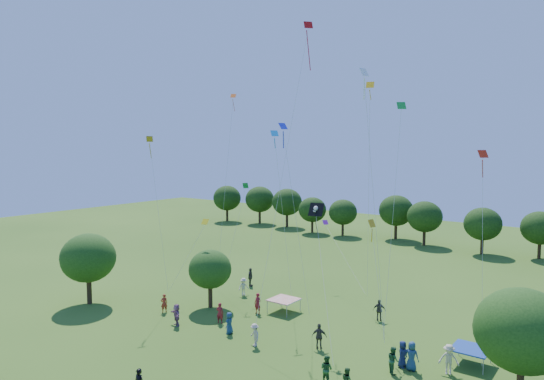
{
  "coord_description": "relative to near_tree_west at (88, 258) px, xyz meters",
  "views": [
    {
      "loc": [
        19.27,
        -11.95,
        13.88
      ],
      "look_at": [
        0.0,
        14.0,
        11.0
      ],
      "focal_mm": 32.0,
      "sensor_mm": 36.0,
      "label": 1
    }
  ],
  "objects": [
    {
      "name": "crowd_person_3",
      "position": [
        29.69,
        5.37,
        -3.19
      ],
      "size": [
        1.33,
        0.9,
        1.86
      ],
      "primitive_type": "imported",
      "rotation": [
        0.0,
        0.0,
        0.32
      ],
      "color": "beige",
      "rests_on": "ground"
    },
    {
      "name": "tent_red_stripe",
      "position": [
        15.1,
        8.55,
        -3.09
      ],
      "size": [
        2.2,
        2.2,
        1.1
      ],
      "color": "#B83515",
      "rests_on": "ground"
    },
    {
      "name": "small_kite_6",
      "position": [
        25.14,
        3.18,
        10.56
      ],
      "size": [
        0.91,
        2.62,
        17.26
      ],
      "color": "white"
    },
    {
      "name": "small_kite_11",
      "position": [
        25.02,
        8.13,
        9.45
      ],
      "size": [
        1.05,
        4.22,
        15.73
      ],
      "color": "green"
    },
    {
      "name": "crowd_person_6",
      "position": [
        27.68,
        4.51,
        -3.22
      ],
      "size": [
        0.91,
        0.5,
        1.82
      ],
      "primitive_type": "imported",
      "rotation": [
        0.0,
        0.0,
        3.16
      ],
      "color": "navy",
      "rests_on": "ground"
    },
    {
      "name": "small_kite_8",
      "position": [
        4.82,
        13.48,
        10.99
      ],
      "size": [
        1.81,
        4.54,
        18.08
      ],
      "color": "#E0500D"
    },
    {
      "name": "small_kite_1",
      "position": [
        21.8,
        10.37,
        10.72
      ],
      "size": [
        1.71,
        3.32,
        17.44
      ],
      "color": "#FFB30D"
    },
    {
      "name": "crowd_person_0",
      "position": [
        14.61,
        2.2,
        -3.32
      ],
      "size": [
        0.62,
        0.88,
        1.62
      ],
      "primitive_type": "imported",
      "rotation": [
        0.0,
        0.0,
        4.97
      ],
      "color": "navy",
      "rests_on": "ground"
    },
    {
      "name": "crowd_person_4",
      "position": [
        21.41,
        3.83,
        -3.24
      ],
      "size": [
        1.14,
        0.85,
        1.77
      ],
      "primitive_type": "imported",
      "rotation": [
        0.0,
        0.0,
        3.56
      ],
      "color": "#443D36",
      "rests_on": "ground"
    },
    {
      "name": "red_high_kite",
      "position": [
        17.76,
        6.7,
        14.57
      ],
      "size": [
        0.96,
        7.89,
        22.16
      ],
      "color": "red"
    },
    {
      "name": "small_kite_10",
      "position": [
        8.07,
        5.89,
        2.5
      ],
      "size": [
        2.56,
        2.61,
        6.28
      ],
      "color": "gold"
    },
    {
      "name": "near_tree_west",
      "position": [
        0.0,
        0.0,
        0.0
      ],
      "size": [
        4.77,
        4.77,
        6.28
      ],
      "color": "#422B19",
      "rests_on": "ground"
    },
    {
      "name": "crowd_person_1",
      "position": [
        7.09,
        2.43,
        -3.34
      ],
      "size": [
        0.59,
        0.69,
        1.57
      ],
      "primitive_type": "imported",
      "rotation": [
        0.0,
        0.0,
        4.28
      ],
      "color": "maroon",
      "rests_on": "ground"
    },
    {
      "name": "crowd_person_15",
      "position": [
        17.53,
        1.56,
        -3.33
      ],
      "size": [
        1.15,
        0.87,
        1.6
      ],
      "primitive_type": "imported",
      "rotation": [
        0.0,
        0.0,
        5.84
      ],
      "color": "#BBA895",
      "rests_on": "ground"
    },
    {
      "name": "small_kite_3",
      "position": [
        7.76,
        11.88,
        4.56
      ],
      "size": [
        1.74,
        1.79,
        9.08
      ],
      "color": "#1A8F1A"
    },
    {
      "name": "small_kite_5",
      "position": [
        14.77,
        17.06,
        1.32
      ],
      "size": [
        6.93,
        4.81,
        5.26
      ],
      "color": "#721997"
    },
    {
      "name": "crowd_person_7",
      "position": [
        13.62,
        6.86,
        -3.26
      ],
      "size": [
        0.65,
        0.42,
        1.74
      ],
      "primitive_type": "imported",
      "rotation": [
        0.0,
        0.0,
        6.28
      ],
      "color": "maroon",
      "rests_on": "ground"
    },
    {
      "name": "near_tree_east",
      "position": [
        33.78,
        4.46,
        -0.14
      ],
      "size": [
        5.07,
        5.07,
        6.28
      ],
      "color": "#422B19",
      "rests_on": "ground"
    },
    {
      "name": "small_kite_7",
      "position": [
        14.09,
        8.99,
        8.53
      ],
      "size": [
        1.83,
        0.82,
        13.97
      ],
      "color": "#0E82D4"
    },
    {
      "name": "crowd_person_9",
      "position": [
        9.43,
        10.02,
        -3.3
      ],
      "size": [
        0.81,
        1.18,
        1.65
      ],
      "primitive_type": "imported",
      "rotation": [
        0.0,
        0.0,
        1.23
      ],
      "color": "beige",
      "rests_on": "ground"
    },
    {
      "name": "crowd_person_14",
      "position": [
        24.23,
        -0.03,
        -3.29
      ],
      "size": [
        0.88,
        0.57,
        1.66
      ],
      "primitive_type": "imported",
      "rotation": [
        0.0,
        0.0,
        2.98
      ],
      "color": "#275B29",
      "rests_on": "ground"
    },
    {
      "name": "near_tree_north",
      "position": [
        9.31,
        5.69,
        -0.76
      ],
      "size": [
        3.71,
        3.71,
        5.04
      ],
      "color": "#422B19",
      "rests_on": "ground"
    },
    {
      "name": "small_kite_9",
      "position": [
        4.87,
        3.4,
        7.91
      ],
      "size": [
        1.93,
        0.6,
        13.52
      ],
      "color": "#D59E0B"
    },
    {
      "name": "crowd_person_5",
      "position": [
        10.19,
        0.99,
        -3.27
      ],
      "size": [
        1.69,
        1.19,
        1.71
      ],
      "primitive_type": "imported",
      "rotation": [
        0.0,
        0.0,
        5.85
      ],
      "color": "#8D5278",
      "rests_on": "ground"
    },
    {
      "name": "small_kite_0",
      "position": [
        30.74,
        7.62,
        7.17
      ],
      "size": [
        1.53,
        3.83,
        12.39
      ],
      "color": "red"
    },
    {
      "name": "crowd_person_12",
      "position": [
        27.05,
        4.61,
        -3.28
      ],
      "size": [
        0.49,
        0.85,
        1.68
      ],
      "primitive_type": "imported",
      "rotation": [
        0.0,
        0.0,
        1.52
      ],
      "color": "#1A244D",
      "rests_on": "ground"
    },
    {
      "name": "treeline",
      "position": [
        17.03,
        43.37,
        -0.04
      ],
      "size": [
        88.01,
        8.77,
        6.77
      ],
      "color": "#422B19",
      "rests_on": "ground"
    },
    {
      "name": "crowd_person_8",
      "position": [
        25.8,
        -0.42,
        -3.38
      ],
      "size": [
        0.83,
        0.76,
        1.49
      ],
      "primitive_type": "imported",
      "rotation": [
        0.0,
        0.0,
        2.51
      ],
      "color": "#275022",
      "rests_on": "ground"
    },
    {
      "name": "small_kite_2",
      "position": [
        23.83,
        6.97,
        3.39
      ],
      "size": [
        2.54,
        3.11,
        7.48
      ],
      "color": "#F2A215"
    },
    {
      "name": "tent_blue",
      "position": [
        30.43,
        7.5,
        -3.09
      ],
      "size": [
        2.2,
        2.2,
        1.1
      ],
      "color": "navy",
      "rests_on": "ground"
    },
    {
      "name": "crowd_person_2",
      "position": [
        26.9,
        3.48,
        -3.3
      ],
      "size": [
        0.89,
        0.9,
        1.66
      ],
      "primitive_type": "imported",
      "rotation": [
        0.0,
        0.0,
        2.34
      ],
      "color": "#23522E",
      "rests_on": "ground"
    },
    {
      "name": "small_kite_4",
      "position": [
        16.78,
        6.57,
        8.9
      ],
      "size": [
        3.08,
        0.8,
        14.43
      ],
      "color": "#121FBC"
    },
    {
      "name": "pirate_kite",
      "position": [
        20.01,
        5.58,
        5.07
      ],
      "size": [
        5.52,
        6.47,
        8.53
      ],
      "color": "black"
    },
    {
      "name": "crowd_person_10",
      "position": [
        22.45,
        11.39,
        -3.27
      ],
      "size": [
        1.1,
        0.76,
        1.72
      ],
      "primitive_type": "imported",
      "rotation": [
        0.0,
        0.0,
        3.47
      ],
      "color": "#3F3A32",
      "rests_on": "ground"
    },
    {
      "name": "crowd_person_13",
      "position": [
        12.57,
        3.38,
        -3.31
      ],
      "size": [
        0.71,
        0.58,
        1.64
      ],
      "primitive_type": "imported",
      "rotation": [
        0.0,
        0.0,
        3.5
      ],
      "color": "maroon",
      "rests_on": "ground"
    },
    {
      "name": "crowd_person_16",
      "position": [
        8.04,
        12.74,
        -3.21
      ],
      "size": [
        0.83,
        1.18,
        1.83
      ],
      "primitive_type": "imported",
      "rotation": [
        0.0,
        0.0,
        1.92
      ],
      "color": "#423935",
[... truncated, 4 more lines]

